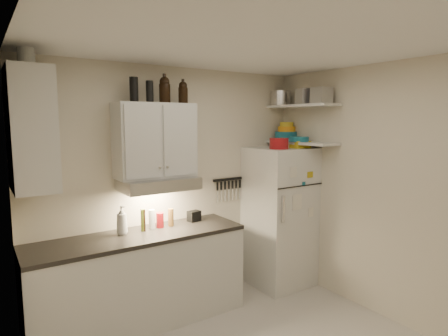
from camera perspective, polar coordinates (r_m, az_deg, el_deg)
ceiling at (r=2.92m, az=6.07°, el=18.77°), size 3.20×3.00×0.02m
back_wall at (r=4.20m, az=-7.49°, el=-2.76°), size 3.20×0.02×2.60m
left_wall at (r=2.33m, az=-27.27°, el=-11.65°), size 0.02×3.00×2.60m
right_wall at (r=4.15m, az=23.20°, el=-3.42°), size 0.02×3.00×2.60m
base_cabinet at (r=3.97m, az=-12.64°, el=-16.49°), size 2.10×0.60×0.88m
countertop at (r=3.81m, az=-12.83°, el=-10.13°), size 2.10×0.62×0.04m
upper_cabinet at (r=3.86m, az=-10.46°, el=4.16°), size 0.80×0.33×0.75m
side_cabinet at (r=3.43m, az=-27.33°, el=5.21°), size 0.33×0.55×1.00m
range_hood at (r=3.85m, az=-9.93°, el=-2.36°), size 0.76×0.46×0.12m
fridge at (r=4.71m, az=8.46°, el=-7.30°), size 0.70×0.68×1.70m
shelf_hi at (r=4.61m, az=11.78°, el=9.26°), size 0.30×0.95×0.03m
shelf_lo at (r=4.61m, az=11.64°, el=3.79°), size 0.30×0.95×0.03m
knife_strip at (r=4.53m, az=0.62°, el=-1.73°), size 0.42×0.02×0.03m
dutch_oven at (r=4.36m, az=8.38°, el=3.72°), size 0.24×0.24×0.13m
book_stack at (r=4.59m, az=11.18°, el=3.56°), size 0.23×0.27×0.08m
spice_jar at (r=4.55m, az=9.52°, el=3.73°), size 0.08×0.08×0.11m
stock_pot at (r=4.85m, az=8.62°, el=10.46°), size 0.30×0.30×0.18m
tin_a at (r=4.55m, az=12.29°, el=10.61°), size 0.21×0.20×0.18m
tin_b at (r=4.42m, az=14.64°, el=10.65°), size 0.19×0.19×0.18m
bowl_teal at (r=4.83m, az=9.40°, el=4.82°), size 0.28×0.28×0.11m
bowl_orange at (r=4.86m, az=9.51°, el=5.88°), size 0.22×0.22×0.07m
bowl_yellow at (r=4.86m, az=9.52°, el=6.59°), size 0.17×0.17×0.06m
plates at (r=4.56m, az=11.33°, el=4.33°), size 0.30×0.30×0.06m
growler_a at (r=3.86m, az=-9.03°, el=11.74°), size 0.15×0.15×0.27m
growler_b at (r=3.96m, az=-6.26°, el=11.41°), size 0.10×0.10×0.23m
thermos_a at (r=3.78m, az=-11.26°, el=11.34°), size 0.08×0.08×0.21m
thermos_b at (r=3.77m, az=-13.56°, el=11.53°), size 0.09×0.09×0.24m
side_jar at (r=3.50m, az=-27.92°, el=14.87°), size 0.15×0.15×0.17m
soap_bottle at (r=3.80m, az=-15.32°, el=-7.45°), size 0.15×0.15×0.31m
pepper_mill at (r=4.01m, az=-8.10°, el=-7.46°), size 0.06×0.06×0.19m
oil_bottle at (r=3.87m, az=-12.26°, el=-7.78°), size 0.05×0.05×0.23m
vinegar_bottle at (r=3.87m, az=-12.21°, el=-7.79°), size 0.05×0.05×0.22m
clear_bottle at (r=3.95m, az=-10.93°, el=-7.66°), size 0.08×0.08×0.20m
red_jar at (r=3.97m, az=-9.73°, el=-7.84°), size 0.10×0.10×0.16m
caddy at (r=4.18m, az=-4.59°, el=-7.31°), size 0.15×0.12×0.11m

